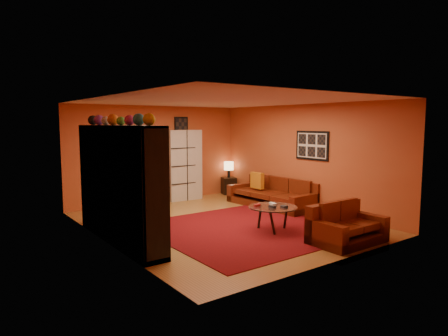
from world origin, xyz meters
TOP-DOWN VIEW (x-y plane):
  - floor at (0.00, 0.00)m, footprint 6.00×6.00m
  - ceiling at (0.00, 0.00)m, footprint 6.00×6.00m
  - wall_back at (0.00, 3.00)m, footprint 6.00×0.00m
  - wall_front at (0.00, -3.00)m, footprint 6.00×0.00m
  - wall_left at (-2.50, 0.00)m, footprint 0.00×6.00m
  - wall_right at (2.50, 0.00)m, footprint 0.00×6.00m
  - rug at (0.10, -0.70)m, footprint 3.60×3.60m
  - doorway at (-0.70, 2.96)m, footprint 0.95×0.10m
  - wall_art_right at (2.48, -0.30)m, footprint 0.03×1.00m
  - wall_art_back at (0.75, 2.98)m, footprint 0.42×0.03m
  - entertainment_unit at (-2.27, 0.00)m, footprint 0.45×3.00m
  - tv at (-2.23, -0.00)m, footprint 0.99×0.13m
  - sofa at (2.14, 0.65)m, footprint 1.10×2.48m
  - loveseat at (0.98, -2.42)m, footprint 1.36×0.82m
  - throw_pillow at (1.95, 1.09)m, footprint 0.12×0.42m
  - coffee_table at (0.45, -1.11)m, footprint 0.97×0.97m
  - storage_cabinet at (0.70, 2.80)m, footprint 0.99×0.47m
  - bowl_chair at (-0.49, 2.50)m, footprint 0.75×0.75m
  - side_table at (2.25, 2.75)m, footprint 0.51×0.51m
  - table_lamp at (2.25, 2.75)m, footprint 0.29×0.29m

SIDE VIEW (x-z plane):
  - floor at x=0.00m, z-range 0.00..0.00m
  - rug at x=0.10m, z-range 0.00..0.01m
  - side_table at x=2.25m, z-range 0.00..0.50m
  - sofa at x=2.14m, z-range -0.14..0.71m
  - loveseat at x=0.98m, z-range -0.14..0.71m
  - bowl_chair at x=-0.49m, z-range 0.02..0.63m
  - coffee_table at x=0.45m, z-range 0.20..0.68m
  - throw_pillow at x=1.95m, z-range 0.42..0.84m
  - table_lamp at x=2.25m, z-range 0.60..1.08m
  - storage_cabinet at x=0.70m, z-range 0.00..1.95m
  - tv at x=-2.23m, z-range 0.72..1.29m
  - doorway at x=-0.70m, z-range 0.00..2.04m
  - entertainment_unit at x=-2.27m, z-range 0.00..2.10m
  - wall_back at x=0.00m, z-range -1.70..4.30m
  - wall_front at x=0.00m, z-range -1.70..4.30m
  - wall_left at x=-2.50m, z-range -1.70..4.30m
  - wall_right at x=2.50m, z-range -1.70..4.30m
  - wall_art_right at x=2.48m, z-range 1.25..1.95m
  - wall_art_back at x=0.75m, z-range 1.79..2.31m
  - ceiling at x=0.00m, z-range 2.60..2.60m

